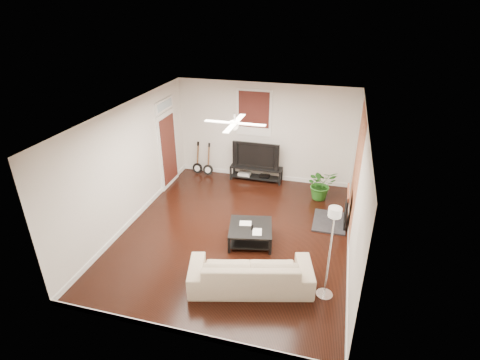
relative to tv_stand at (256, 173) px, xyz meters
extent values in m
cube|color=black|center=(0.16, -2.78, -0.21)|extent=(5.00, 6.00, 0.01)
cube|color=white|center=(0.16, -2.78, 2.59)|extent=(5.00, 6.00, 0.01)
cube|color=silver|center=(0.16, 0.22, 1.19)|extent=(5.00, 0.01, 2.80)
cube|color=silver|center=(0.16, -5.78, 1.19)|extent=(5.00, 0.01, 2.80)
cube|color=silver|center=(-2.34, -2.78, 1.19)|extent=(0.01, 6.00, 2.80)
cube|color=silver|center=(2.66, -2.78, 1.19)|extent=(0.01, 6.00, 2.80)
cube|color=#A24F34|center=(2.65, -1.78, 1.19)|extent=(0.02, 2.20, 2.80)
cube|color=black|center=(2.36, -1.78, 0.25)|extent=(0.80, 1.10, 0.92)
cube|color=#38110F|center=(-0.14, 0.19, 1.74)|extent=(1.00, 0.06, 1.30)
cube|color=white|center=(-2.30, -0.88, 1.04)|extent=(0.08, 1.00, 2.50)
cube|color=black|center=(0.00, 0.00, 0.00)|extent=(1.50, 0.40, 0.42)
imported|color=black|center=(0.00, 0.02, 0.60)|extent=(1.34, 0.18, 0.77)
cube|color=black|center=(0.57, -3.02, -0.02)|extent=(1.08, 1.08, 0.38)
imported|color=#C5AA94|center=(0.90, -4.38, 0.12)|extent=(2.40, 1.43, 0.66)
imported|color=#23601B|center=(1.89, -0.63, 0.21)|extent=(0.96, 0.92, 0.84)
camera|label=1|loc=(2.13, -9.64, 4.66)|focal=28.02mm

